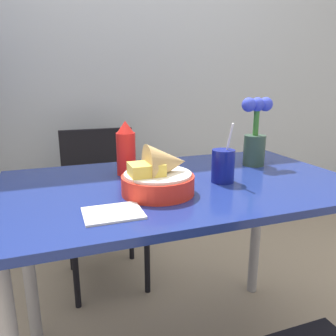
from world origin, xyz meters
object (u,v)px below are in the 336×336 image
flower_vase (255,134)px  ketchup_bottle (126,149)px  chair_far_window (101,191)px  drink_cup (223,167)px  food_basket (160,176)px

flower_vase → ketchup_bottle: bearing=175.7°
chair_far_window → flower_vase: flower_vase is taller
drink_cup → ketchup_bottle: bearing=145.0°
ketchup_bottle → drink_cup: bearing=-35.0°
chair_far_window → food_basket: size_ratio=3.74×
ketchup_bottle → flower_vase: bearing=-4.3°
food_basket → ketchup_bottle: 0.25m
chair_far_window → ketchup_bottle: 0.69m
food_basket → drink_cup: size_ratio=1.09×
ketchup_bottle → drink_cup: drink_cup is taller
ketchup_bottle → chair_far_window: bearing=91.7°
food_basket → drink_cup: 0.24m
chair_far_window → drink_cup: (0.31, -0.80, 0.31)m
drink_cup → flower_vase: 0.29m
ketchup_bottle → flower_vase: size_ratio=0.72×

